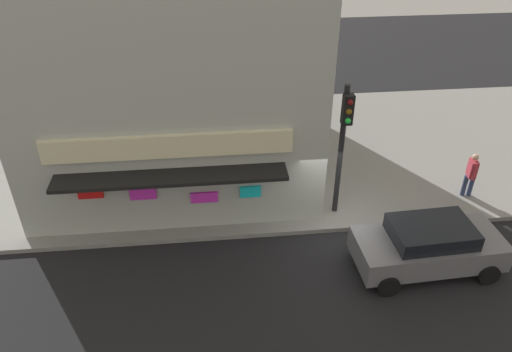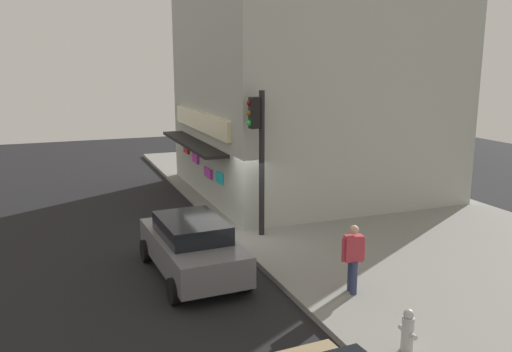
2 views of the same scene
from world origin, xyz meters
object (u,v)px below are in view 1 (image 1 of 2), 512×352
object	(u,v)px
traffic_light	(343,136)
potted_plant_by_window	(186,192)
pedestrian	(471,173)
parked_car_grey	(428,245)
potted_plant_by_doorway	(171,177)
trash_can	(250,183)

from	to	relation	value
traffic_light	potted_plant_by_window	xyz separation A→B (m)	(-5.01, 0.75, -2.27)
pedestrian	parked_car_grey	distance (m)	4.27
pedestrian	potted_plant_by_doorway	xyz separation A→B (m)	(-10.43, 1.35, -0.32)
parked_car_grey	traffic_light	bearing A→B (deg)	127.42
parked_car_grey	pedestrian	bearing A→B (deg)	49.00
trash_can	potted_plant_by_window	distance (m)	2.37
traffic_light	potted_plant_by_window	size ratio (longest dim) A/B	4.08
potted_plant_by_doorway	potted_plant_by_window	distance (m)	1.24
traffic_light	potted_plant_by_window	distance (m)	5.55
traffic_light	potted_plant_by_doorway	size ratio (longest dim) A/B	4.36
potted_plant_by_window	parked_car_grey	world-z (taller)	parked_car_grey
potted_plant_by_doorway	parked_car_grey	xyz separation A→B (m)	(7.63, -4.57, 0.05)
trash_can	potted_plant_by_window	bearing A→B (deg)	-162.27
parked_car_grey	potted_plant_by_window	bearing A→B (deg)	153.98
potted_plant_by_window	parked_car_grey	bearing A→B (deg)	-26.02
pedestrian	potted_plant_by_window	distance (m)	9.89
potted_plant_by_doorway	potted_plant_by_window	size ratio (longest dim) A/B	0.93
traffic_light	parked_car_grey	world-z (taller)	traffic_light
trash_can	pedestrian	distance (m)	7.72
traffic_light	potted_plant_by_doorway	distance (m)	6.31
potted_plant_by_doorway	potted_plant_by_window	xyz separation A→B (m)	(0.55, -1.11, 0.08)
traffic_light	trash_can	world-z (taller)	traffic_light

